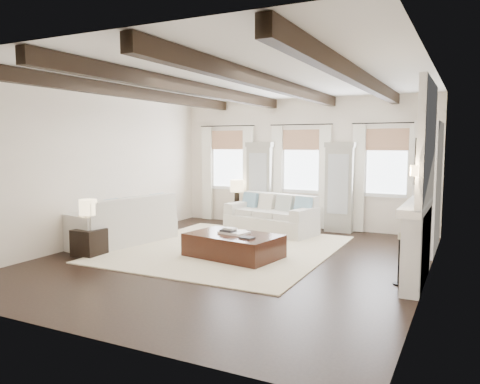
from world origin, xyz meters
The scene contains 16 objects.
ground centered at (0.00, 0.00, 0.00)m, with size 7.50×7.50×0.00m, color black.
room_shell centered at (0.75, 0.90, 1.89)m, with size 6.54×7.54×3.22m.
area_rug centered at (-0.48, 0.68, 0.01)m, with size 4.00×4.50×0.02m, color beige.
sofa_back centered at (-0.33, 2.63, 0.36)m, with size 2.26×1.38×0.90m.
sofa_left centered at (-2.68, 0.16, 0.40)m, with size 1.44×2.47×1.00m.
ottoman centered at (-0.06, 0.13, 0.22)m, with size 1.66×1.04×0.44m, color black.
tray centered at (-0.08, 0.20, 0.46)m, with size 0.50×0.38×0.04m, color white.
book_lower centered at (-0.17, 0.13, 0.50)m, with size 0.26×0.20×0.04m, color #262628.
book_upper centered at (-0.14, 0.14, 0.53)m, with size 0.22×0.17×0.03m, color beige.
book_loose centered at (0.33, -0.12, 0.45)m, with size 0.24×0.18×0.03m, color #262628.
side_table_front centered at (-2.57, -0.92, 0.25)m, with size 0.50×0.50×0.50m, color black.
lamp_front centered at (-2.57, -0.92, 0.88)m, with size 0.33×0.33×0.56m.
side_table_back centered at (-1.57, 3.24, 0.29)m, with size 0.38×0.38×0.57m, color black.
lamp_back centered at (-1.57, 3.24, 0.97)m, with size 0.34×0.34×0.59m.
candlestick_near centered at (2.90, -0.25, 0.33)m, with size 0.16×0.16×0.79m.
candlestick_far centered at (2.90, 0.24, 0.30)m, with size 0.15×0.15×0.72m.
Camera 1 is at (3.81, -7.37, 2.10)m, focal length 35.00 mm.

